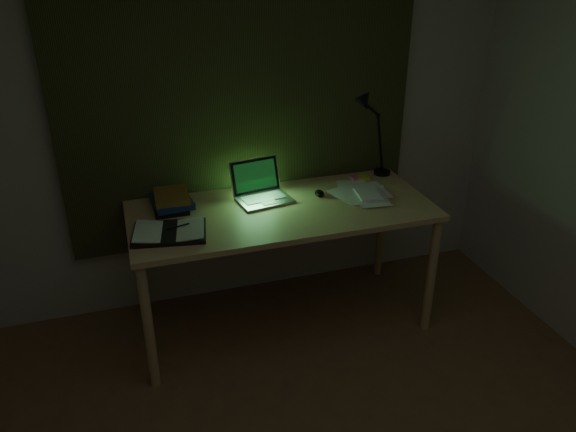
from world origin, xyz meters
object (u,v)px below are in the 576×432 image
book_stack (171,201)px  desk_lamp (385,131)px  open_textbook (169,232)px  loose_papers (360,195)px  desk (282,267)px  laptop (264,184)px

book_stack → desk_lamp: (1.43, 0.12, 0.25)m
open_textbook → book_stack: bearing=90.9°
desk_lamp → book_stack: bearing=175.5°
loose_papers → desk_lamp: (0.29, 0.29, 0.29)m
desk → book_stack: size_ratio=6.91×
book_stack → desk: bearing=-16.9°
open_textbook → loose_papers: 1.20m
desk → book_stack: bearing=163.1°
open_textbook → book_stack: (0.05, 0.32, 0.04)m
laptop → desk_lamp: 0.91m
desk → book_stack: 0.80m
laptop → desk: bearing=-70.5°
desk → loose_papers: (0.51, 0.02, 0.42)m
book_stack → desk_lamp: 1.45m
desk_lamp → open_textbook: bearing=-172.7°
desk_lamp → laptop: bearing=-177.4°
open_textbook → desk_lamp: size_ratio=0.64×
laptop → desk_lamp: (0.87, 0.19, 0.19)m
open_textbook → loose_papers: (1.19, 0.16, -0.01)m
laptop → open_textbook: (-0.60, -0.26, -0.10)m
laptop → book_stack: bearing=163.8°
laptop → open_textbook: size_ratio=0.92×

